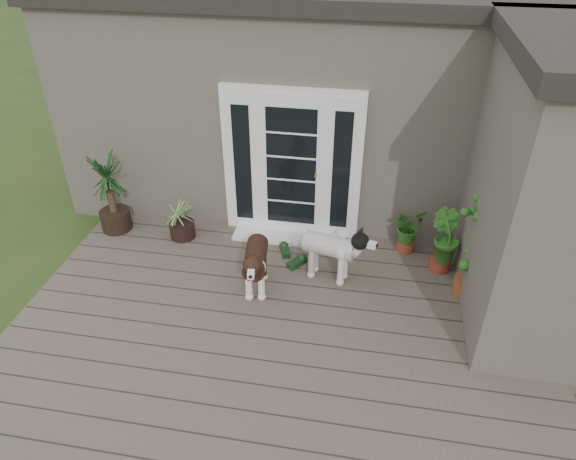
# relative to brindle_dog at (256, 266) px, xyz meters

# --- Properties ---
(deck) EXTENTS (6.20, 4.60, 0.12)m
(deck) POSITION_rel_brindle_dog_xyz_m (0.41, -0.82, -0.42)
(deck) COLOR #6B5B4C
(deck) RESTS_ON ground
(house_main) EXTENTS (7.40, 4.00, 3.10)m
(house_main) POSITION_rel_brindle_dog_xyz_m (0.41, 3.43, 1.07)
(house_main) COLOR #665E54
(house_main) RESTS_ON ground
(house_wing) EXTENTS (1.60, 2.40, 3.10)m
(house_wing) POSITION_rel_brindle_dog_xyz_m (3.31, 0.28, 1.07)
(house_wing) COLOR #665E54
(house_wing) RESTS_ON ground
(door_unit) EXTENTS (1.90, 0.14, 2.15)m
(door_unit) POSITION_rel_brindle_dog_xyz_m (0.21, 1.38, 0.72)
(door_unit) COLOR white
(door_unit) RESTS_ON deck
(door_step) EXTENTS (1.60, 0.40, 0.05)m
(door_step) POSITION_rel_brindle_dog_xyz_m (0.21, 1.18, -0.33)
(door_step) COLOR white
(door_step) RESTS_ON deck
(brindle_dog) EXTENTS (0.49, 0.90, 0.72)m
(brindle_dog) POSITION_rel_brindle_dog_xyz_m (0.00, 0.00, 0.00)
(brindle_dog) COLOR #361E13
(brindle_dog) RESTS_ON deck
(white_dog) EXTENTS (0.93, 0.56, 0.72)m
(white_dog) POSITION_rel_brindle_dog_xyz_m (0.86, 0.39, 0.00)
(white_dog) COLOR white
(white_dog) RESTS_ON deck
(spider_plant) EXTENTS (0.69, 0.69, 0.64)m
(spider_plant) POSITION_rel_brindle_dog_xyz_m (-1.31, 0.95, -0.04)
(spider_plant) COLOR #88965C
(spider_plant) RESTS_ON deck
(yucca) EXTENTS (1.01, 1.01, 1.19)m
(yucca) POSITION_rel_brindle_dog_xyz_m (-2.34, 0.98, 0.24)
(yucca) COLOR black
(yucca) RESTS_ON deck
(herb_a) EXTENTS (0.61, 0.61, 0.55)m
(herb_a) POSITION_rel_brindle_dog_xyz_m (1.85, 1.18, -0.08)
(herb_a) COLOR #23611B
(herb_a) RESTS_ON deck
(herb_b) EXTENTS (0.61, 0.61, 0.65)m
(herb_b) POSITION_rel_brindle_dog_xyz_m (2.29, 0.82, -0.03)
(herb_b) COLOR #1E651D
(herb_b) RESTS_ON deck
(herb_c) EXTENTS (0.43, 0.43, 0.52)m
(herb_c) POSITION_rel_brindle_dog_xyz_m (2.68, 1.18, -0.10)
(herb_c) COLOR #1C6320
(herb_c) RESTS_ON deck
(sapling) EXTENTS (0.52, 0.52, 1.64)m
(sapling) POSITION_rel_brindle_dog_xyz_m (2.58, 0.38, 0.46)
(sapling) COLOR #265A19
(sapling) RESTS_ON deck
(clog_left) EXTENTS (0.25, 0.35, 0.10)m
(clog_left) POSITION_rel_brindle_dog_xyz_m (0.21, 0.81, -0.31)
(clog_left) COLOR black
(clog_left) RESTS_ON deck
(clog_right) EXTENTS (0.32, 0.37, 0.10)m
(clog_right) POSITION_rel_brindle_dog_xyz_m (0.42, 0.57, -0.31)
(clog_right) COLOR black
(clog_right) RESTS_ON deck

